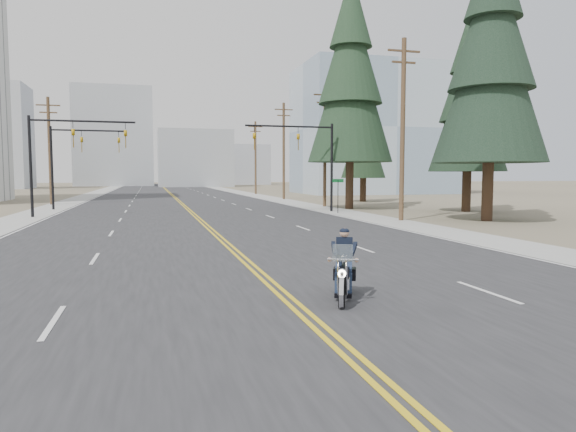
% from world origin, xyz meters
% --- Properties ---
extents(ground_plane, '(400.00, 400.00, 0.00)m').
position_xyz_m(ground_plane, '(0.00, 0.00, 0.00)').
color(ground_plane, '#776D56').
rests_on(ground_plane, ground).
extents(road, '(20.00, 200.00, 0.01)m').
position_xyz_m(road, '(0.00, 70.00, 0.01)').
color(road, '#303033').
rests_on(road, ground).
extents(sidewalk_left, '(3.00, 200.00, 0.01)m').
position_xyz_m(sidewalk_left, '(-11.50, 70.00, 0.01)').
color(sidewalk_left, '#A5A5A0').
rests_on(sidewalk_left, ground).
extents(sidewalk_right, '(3.00, 200.00, 0.01)m').
position_xyz_m(sidewalk_right, '(11.50, 70.00, 0.01)').
color(sidewalk_right, '#A5A5A0').
rests_on(sidewalk_right, ground).
extents(traffic_mast_left, '(7.10, 0.26, 7.00)m').
position_xyz_m(traffic_mast_left, '(-8.98, 32.00, 4.94)').
color(traffic_mast_left, black).
rests_on(traffic_mast_left, ground).
extents(traffic_mast_right, '(7.10, 0.26, 7.00)m').
position_xyz_m(traffic_mast_right, '(8.98, 32.00, 4.94)').
color(traffic_mast_right, black).
rests_on(traffic_mast_right, ground).
extents(traffic_mast_far, '(6.10, 0.26, 7.00)m').
position_xyz_m(traffic_mast_far, '(-9.31, 40.00, 4.87)').
color(traffic_mast_far, black).
rests_on(traffic_mast_far, ground).
extents(street_sign, '(0.90, 0.06, 2.62)m').
position_xyz_m(street_sign, '(10.80, 30.00, 1.80)').
color(street_sign, black).
rests_on(street_sign, ground).
extents(utility_pole_b, '(2.20, 0.30, 11.50)m').
position_xyz_m(utility_pole_b, '(12.50, 23.00, 5.98)').
color(utility_pole_b, brown).
rests_on(utility_pole_b, ground).
extents(utility_pole_c, '(2.20, 0.30, 11.00)m').
position_xyz_m(utility_pole_c, '(12.50, 38.00, 5.73)').
color(utility_pole_c, brown).
rests_on(utility_pole_c, ground).
extents(utility_pole_d, '(2.20, 0.30, 11.50)m').
position_xyz_m(utility_pole_d, '(12.50, 53.00, 5.98)').
color(utility_pole_d, brown).
rests_on(utility_pole_d, ground).
extents(utility_pole_e, '(2.20, 0.30, 11.00)m').
position_xyz_m(utility_pole_e, '(12.50, 70.00, 5.73)').
color(utility_pole_e, brown).
rests_on(utility_pole_e, ground).
extents(utility_pole_left, '(2.20, 0.30, 10.50)m').
position_xyz_m(utility_pole_left, '(-12.50, 48.00, 5.48)').
color(utility_pole_left, brown).
rests_on(utility_pole_left, ground).
extents(glass_building, '(24.00, 16.00, 20.00)m').
position_xyz_m(glass_building, '(32.00, 70.00, 10.00)').
color(glass_building, '#9EB5CC').
rests_on(glass_building, ground).
extents(haze_bldg_b, '(18.00, 14.00, 14.00)m').
position_xyz_m(haze_bldg_b, '(8.00, 125.00, 7.00)').
color(haze_bldg_b, '#ADB2B7').
rests_on(haze_bldg_b, ground).
extents(haze_bldg_c, '(16.00, 12.00, 18.00)m').
position_xyz_m(haze_bldg_c, '(40.00, 110.00, 9.00)').
color(haze_bldg_c, '#B7BCC6').
rests_on(haze_bldg_c, ground).
extents(haze_bldg_d, '(20.00, 15.00, 26.00)m').
position_xyz_m(haze_bldg_d, '(-12.00, 140.00, 13.00)').
color(haze_bldg_d, '#ADB2B7').
rests_on(haze_bldg_d, ground).
extents(haze_bldg_e, '(14.00, 14.00, 12.00)m').
position_xyz_m(haze_bldg_e, '(25.00, 150.00, 6.00)').
color(haze_bldg_e, '#B7BCC6').
rests_on(haze_bldg_e, ground).
extents(motorcyclist, '(1.70, 2.33, 1.67)m').
position_xyz_m(motorcyclist, '(1.27, 4.28, 0.84)').
color(motorcyclist, black).
rests_on(motorcyclist, ground).
extents(conifer_near, '(7.02, 7.02, 18.59)m').
position_xyz_m(conifer_near, '(17.78, 21.50, 10.68)').
color(conifer_near, '#382619').
rests_on(conifer_near, ground).
extents(conifer_mid, '(6.04, 6.04, 16.09)m').
position_xyz_m(conifer_mid, '(21.38, 29.06, 9.24)').
color(conifer_mid, '#382619').
rests_on(conifer_mid, ground).
extents(conifer_tall, '(7.29, 7.29, 20.26)m').
position_xyz_m(conifer_tall, '(13.68, 34.85, 11.63)').
color(conifer_tall, '#382619').
rests_on(conifer_tall, ground).
extents(conifer_far, '(4.86, 4.86, 13.03)m').
position_xyz_m(conifer_far, '(19.63, 45.63, 7.47)').
color(conifer_far, '#382619').
rests_on(conifer_far, ground).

